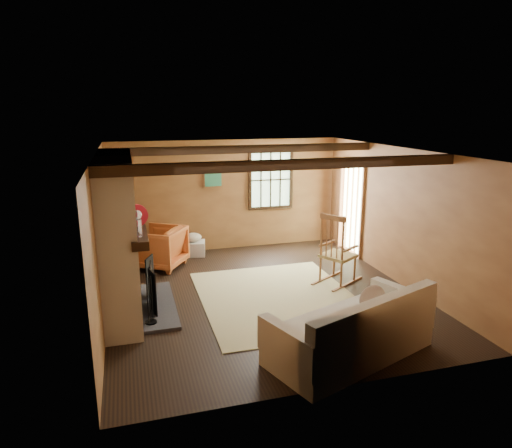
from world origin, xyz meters
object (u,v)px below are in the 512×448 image
object	(u,v)px
fireplace	(121,242)
armchair	(159,247)
sofa	(354,333)
rocking_chair	(337,254)
laundry_basket	(193,248)

from	to	relation	value
fireplace	armchair	bearing A→B (deg)	70.25
sofa	rocking_chair	bearing A→B (deg)	49.14
laundry_basket	armchair	size ratio (longest dim) A/B	0.56
sofa	laundry_basket	world-z (taller)	sofa
fireplace	rocking_chair	world-z (taller)	fireplace
fireplace	rocking_chair	xyz separation A→B (m)	(3.64, 0.16, -0.56)
fireplace	armchair	size ratio (longest dim) A/B	2.69
rocking_chair	sofa	bearing A→B (deg)	128.36
fireplace	rocking_chair	distance (m)	3.69
fireplace	rocking_chair	bearing A→B (deg)	2.57
sofa	armchair	distance (m)	4.57
rocking_chair	laundry_basket	xyz separation A→B (m)	(-2.23, 2.28, -0.39)
fireplace	armchair	distance (m)	2.11
fireplace	sofa	bearing A→B (deg)	-38.48
laundry_basket	armchair	world-z (taller)	armchair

